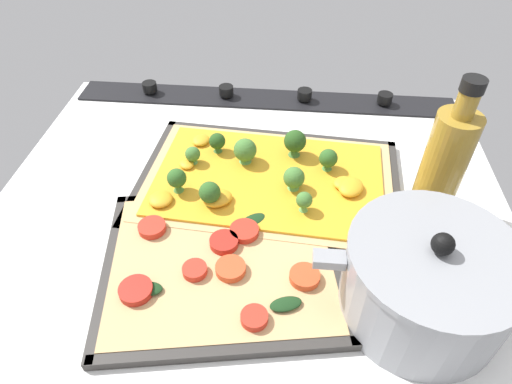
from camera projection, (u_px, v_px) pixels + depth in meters
ground_plane at (249, 220)px, 65.37cm from camera, size 76.46×69.30×3.00cm
stove_control_panel at (265, 98)px, 86.64cm from camera, size 73.40×7.00×2.60cm
baking_tray_front at (268, 185)px, 68.24cm from camera, size 41.31×28.86×1.30cm
broccoli_pizza at (266, 178)px, 67.35cm from camera, size 38.75×26.31×5.89cm
baking_tray_back at (222, 264)px, 57.05cm from camera, size 33.99×30.38×1.30cm
veggie_pizza_back at (221, 262)px, 56.43cm from camera, size 31.22×27.61×1.90cm
cooking_pot at (426, 281)px, 49.15cm from camera, size 25.70×18.87×12.89cm
oil_bottle at (444, 163)px, 59.01cm from camera, size 5.79×5.79×21.12cm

